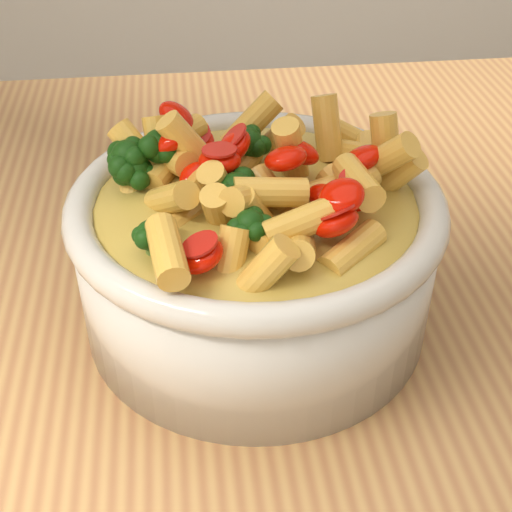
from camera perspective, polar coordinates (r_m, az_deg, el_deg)
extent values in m
cube|color=tan|center=(0.61, -11.83, -2.42)|extent=(1.20, 0.80, 0.04)
cylinder|color=tan|center=(1.26, 17.69, -6.34)|extent=(0.05, 0.05, 0.86)
cylinder|color=silver|center=(0.51, 0.00, -0.44)|extent=(0.25, 0.25, 0.10)
ellipsoid|color=silver|center=(0.53, 0.00, -3.09)|extent=(0.23, 0.23, 0.04)
torus|color=silver|center=(0.48, 0.00, 4.24)|extent=(0.26, 0.26, 0.02)
ellipsoid|color=gold|center=(0.48, 0.00, 4.24)|extent=(0.22, 0.22, 0.02)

